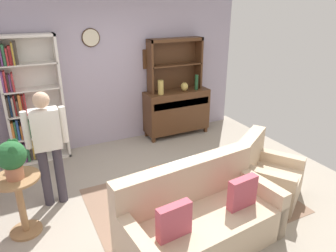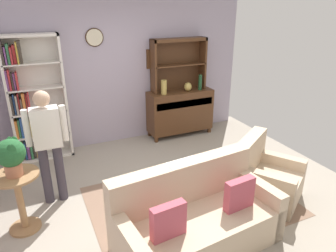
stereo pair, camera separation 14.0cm
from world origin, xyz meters
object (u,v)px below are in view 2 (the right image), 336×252
Objects in this scene: potted_plant_large at (11,155)px; book_stack at (179,167)px; vase_tall at (164,87)px; vase_round at (188,87)px; plant_stand at (19,196)px; bookshelf at (32,101)px; coffee_table at (183,173)px; sideboard_hutch at (178,57)px; bottle_wine at (200,82)px; person_reading at (48,140)px; armchair_floral at (266,179)px; couch_floral at (196,220)px; sideboard at (180,111)px.

book_stack is (1.98, -0.15, -0.54)m from potted_plant_large.
vase_tall is 1.59× the size of vase_round.
vase_round is at bearing 59.26° from book_stack.
plant_stand is (-2.61, -1.74, -0.60)m from vase_tall.
potted_plant_large is at bearing -150.47° from vase_round.
bookshelf is 2.79m from coffee_table.
sideboard_hutch is 1.38× the size of coffee_table.
bottle_wine is (3.08, -0.17, 0.04)m from bookshelf.
bookshelf is 2.31m from vase_tall.
book_stack is (-1.14, -1.92, -0.54)m from vase_round.
sideboard_hutch is at bearing 33.02° from potted_plant_large.
person_reading is at bearing 49.17° from potted_plant_large.
bookshelf reaches higher than armchair_floral.
person_reading is at bearing 158.42° from book_stack.
person_reading is (-1.34, 1.52, 0.59)m from couch_floral.
sideboard_hutch is 6.47× the size of vase_round.
potted_plant_large reaches higher than couch_floral.
armchair_floral reaches higher than coffee_table.
bookshelf is 1.46m from person_reading.
bookshelf is 1.94m from potted_plant_large.
vase_tall is at bearing 100.69° from armchair_floral.
sideboard_hutch reaches higher than bottle_wine.
couch_floral reaches higher than plant_stand.
plant_stand is 0.76m from person_reading.
armchair_floral reaches higher than plant_stand.
potted_plant_large is (-2.60, -1.75, -0.05)m from vase_tall.
vase_round is 0.16× the size of armchair_floral.
bookshelf reaches higher than coffee_table.
vase_tall is (2.30, -0.16, 0.03)m from bookshelf.
armchair_floral is 1.15m from coffee_table.
sideboard_hutch is at bearing 32.71° from plant_stand.
vase_round is at bearing -53.52° from sideboard_hutch.
armchair_floral is at bearing -79.31° from vase_tall.
vase_tall is 0.34× the size of coffee_table.
potted_plant_large is at bearing -67.54° from plant_stand.
coffee_table is at bearing -4.90° from plant_stand.
bookshelf is 2.72m from book_stack.
coffee_table is at bearing -114.44° from sideboard_hutch.
armchair_floral is at bearing -43.24° from bookshelf.
sideboard reaches higher than coffee_table.
sideboard is at bearing 152.83° from vase_round.
bookshelf is 6.97× the size of bottle_wine.
sideboard is at bearing 167.11° from bottle_wine.
plant_stand is 0.55m from potted_plant_large.
bookshelf reaches higher than plant_stand.
person_reading is (-2.71, -1.30, -0.10)m from vase_round.
potted_plant_large is (-3.38, -1.74, -0.07)m from bottle_wine.
plant_stand is at bearing -148.79° from sideboard.
couch_floral is 4.29× the size of potted_plant_large.
plant_stand is at bearing -132.43° from person_reading.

